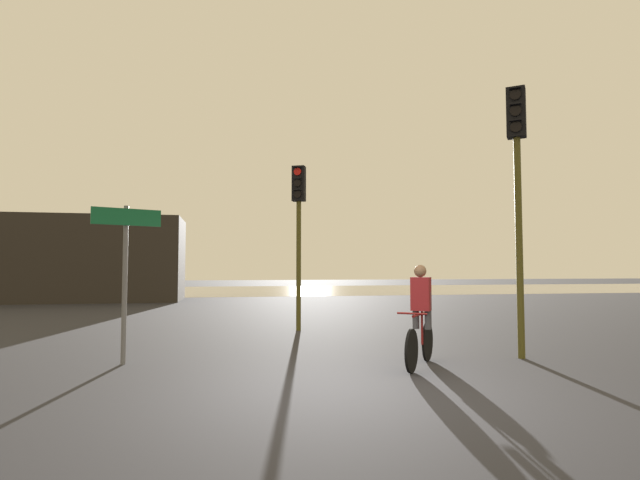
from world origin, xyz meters
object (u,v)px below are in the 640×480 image
distant_building (32,259)px  cyclist (421,315)px  traffic_light_center (299,215)px  direction_sign_post (125,260)px  traffic_light_near_right (517,170)px

distant_building → cyclist: 21.60m
traffic_light_center → direction_sign_post: bearing=71.3°
direction_sign_post → cyclist: direction_sign_post is taller
distant_building → direction_sign_post: size_ratio=5.26×
traffic_light_near_right → cyclist: bearing=45.6°
distant_building → cyclist: size_ratio=8.44×
distant_building → traffic_light_near_right: (14.04, -17.57, 1.31)m
distant_building → direction_sign_post: bearing=-66.5°
traffic_light_center → direction_sign_post: 5.29m
traffic_light_near_right → traffic_light_center: 5.61m
distant_building → direction_sign_post: distant_building is taller
distant_building → traffic_light_near_right: bearing=-51.4°
distant_building → traffic_light_near_right: 22.52m
traffic_light_center → direction_sign_post: (-3.44, -3.84, -1.21)m
distant_building → cyclist: distant_building is taller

